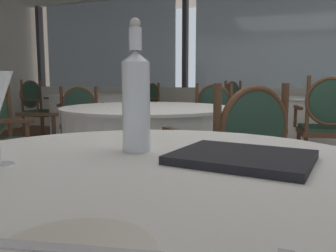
{
  "coord_description": "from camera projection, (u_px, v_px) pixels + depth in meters",
  "views": [
    {
      "loc": [
        0.31,
        -2.04,
        0.95
      ],
      "look_at": [
        -0.06,
        -1.05,
        0.81
      ],
      "focal_mm": 36.56,
      "sensor_mm": 36.0,
      "label": 1
    }
  ],
  "objects": [
    {
      "name": "dining_chair_3_2",
      "position": [
        37.0,
        105.0,
        5.58
      ],
      "size": [
        0.49,
        0.55,
        0.99
      ],
      "rotation": [
        0.0,
        0.0,
        12.53
      ],
      "color": "brown",
      "rests_on": "ground_plane"
    },
    {
      "name": "background_table_0",
      "position": [
        148.0,
        155.0,
        2.69
      ],
      "size": [
        1.32,
        1.32,
        0.76
      ],
      "color": "white",
      "rests_on": "ground_plane"
    },
    {
      "name": "menu_book",
      "position": [
        242.0,
        157.0,
        0.82
      ],
      "size": [
        0.35,
        0.3,
        0.02
      ],
      "primitive_type": "cube",
      "rotation": [
        0.0,
        0.0,
        -0.14
      ],
      "color": "black",
      "rests_on": "foreground_table"
    },
    {
      "name": "dining_chair_0_0",
      "position": [
        11.0,
        133.0,
        2.72
      ],
      "size": [
        0.58,
        0.62,
        0.94
      ],
      "rotation": [
        0.0,
        0.0,
        6.6
      ],
      "color": "brown",
      "rests_on": "ground_plane"
    },
    {
      "name": "dining_chair_0_2",
      "position": [
        209.0,
        121.0,
        3.58
      ],
      "size": [
        0.6,
        0.55,
        0.93
      ],
      "rotation": [
        0.0,
        0.0,
        10.79
      ],
      "color": "brown",
      "rests_on": "ground_plane"
    },
    {
      "name": "butter_knife",
      "position": [
        74.0,
        250.0,
        0.37
      ],
      "size": [
        0.19,
        0.06,
        0.0
      ],
      "primitive_type": "cube",
      "rotation": [
        0.0,
        0.0,
        0.2
      ],
      "color": "silver",
      "rests_on": "foreground_table"
    },
    {
      "name": "water_bottle",
      "position": [
        136.0,
        98.0,
        0.93
      ],
      "size": [
        0.08,
        0.08,
        0.36
      ],
      "color": "white",
      "rests_on": "foreground_table"
    },
    {
      "name": "dining_chair_2_0",
      "position": [
        239.0,
        108.0,
        4.89
      ],
      "size": [
        0.59,
        0.63,
        0.97
      ],
      "rotation": [
        0.0,
        0.0,
        5.92
      ],
      "color": "brown",
      "rests_on": "ground_plane"
    },
    {
      "name": "background_table_2",
      "position": [
        307.0,
        128.0,
        4.28
      ],
      "size": [
        1.06,
        1.06,
        0.76
      ],
      "color": "white",
      "rests_on": "ground_plane"
    },
    {
      "name": "dining_chair_2_1",
      "position": [
        327.0,
        119.0,
        3.32
      ],
      "size": [
        0.59,
        0.53,
        1.01
      ],
      "rotation": [
        0.0,
        0.0,
        8.01
      ],
      "color": "brown",
      "rests_on": "ground_plane"
    },
    {
      "name": "dining_chair_3_0",
      "position": [
        81.0,
        117.0,
        4.18
      ],
      "size": [
        0.65,
        0.62,
        0.9
      ],
      "rotation": [
        0.0,
        0.0,
        8.34
      ],
      "color": "brown",
      "rests_on": "ground_plane"
    },
    {
      "name": "dining_chair_3_1",
      "position": [
        146.0,
        106.0,
        5.79
      ],
      "size": [
        0.65,
        0.63,
        0.94
      ],
      "rotation": [
        0.0,
        0.0,
        10.43
      ],
      "color": "brown",
      "rests_on": "ground_plane"
    },
    {
      "name": "dining_chair_0_1",
      "position": [
        235.0,
        160.0,
        1.71
      ],
      "size": [
        0.66,
        0.66,
        0.94
      ],
      "rotation": [
        0.0,
        0.0,
        8.69
      ],
      "color": "brown",
      "rests_on": "ground_plane"
    },
    {
      "name": "background_table_3",
      "position": [
        90.0,
        120.0,
        5.2
      ],
      "size": [
        1.2,
        1.2,
        0.76
      ],
      "color": "white",
      "rests_on": "ground_plane"
    },
    {
      "name": "window_wall_far",
      "position": [
        278.0,
        72.0,
        5.64
      ],
      "size": [
        10.32,
        0.14,
        2.76
      ],
      "color": "silver",
      "rests_on": "ground_plane"
    },
    {
      "name": "ground_plane",
      "position": [
        237.0,
        236.0,
        2.12
      ],
      "size": [
        13.68,
        13.68,
        0.0
      ],
      "primitive_type": "plane",
      "color": "brown"
    }
  ]
}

